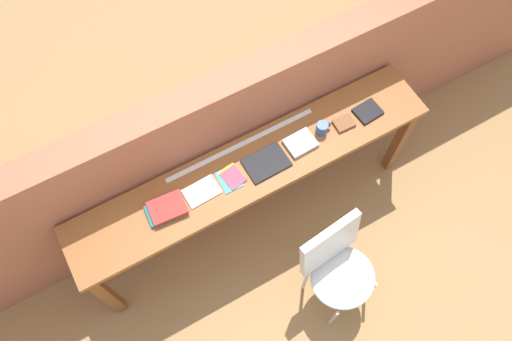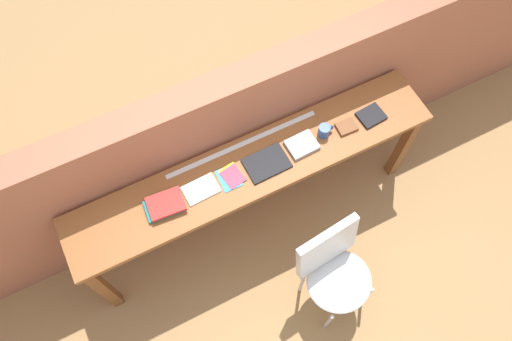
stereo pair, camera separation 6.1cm
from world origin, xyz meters
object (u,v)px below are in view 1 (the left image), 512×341
Objects in this scene: book_open_centre at (266,163)px; book_repair_rightmost at (368,111)px; book_stack_leftmost at (166,209)px; pamphlet_pile_colourful at (231,178)px; mug at (322,128)px; leather_journal_brown at (344,123)px; magazine_cycling at (202,192)px; chair_white_moulded at (338,266)px.

book_open_centre is 1.63× the size of book_repair_rightmost.
book_stack_leftmost is 0.91× the size of book_open_centre.
mug is at bearing 0.59° from pamphlet_pile_colourful.
leather_journal_brown is at bearing -8.98° from mug.
book_repair_rightmost reaches higher than pamphlet_pile_colourful.
book_stack_leftmost reaches higher than pamphlet_pile_colourful.
magazine_cycling is at bearing -178.48° from leather_journal_brown.
book_stack_leftmost reaches higher than magazine_cycling.
pamphlet_pile_colourful is at bearing -179.41° from mug.
pamphlet_pile_colourful is 1.36× the size of leather_journal_brown.
book_repair_rightmost is (1.24, -0.02, 0.00)m from magazine_cycling.
leather_journal_brown reaches higher than book_repair_rightmost.
leather_journal_brown is at bearing 57.58° from chair_white_moulded.
leather_journal_brown is at bearing -1.25° from pamphlet_pile_colourful.
pamphlet_pile_colourful is at bearing 174.53° from book_open_centre.
magazine_cycling is at bearing 127.49° from chair_white_moulded.
magazine_cycling is at bearing 1.46° from book_stack_leftmost.
pamphlet_pile_colourful is 0.68m from mug.
book_open_centre is (-0.13, 0.73, 0.36)m from chair_white_moulded.
chair_white_moulded is 0.91m from mug.
mug reaches higher than book_open_centre.
pamphlet_pile_colourful is 0.64× the size of book_open_centre.
magazine_cycling is at bearing 174.59° from book_repair_rightmost.
leather_journal_brown reaches higher than book_open_centre.
book_open_centre is at bearing -4.32° from pamphlet_pile_colourful.
pamphlet_pile_colourful is 0.24m from book_open_centre.
magazine_cycling is at bearing -179.86° from mug.
book_repair_rightmost is at bearing -1.12° from book_open_centre.
chair_white_moulded is 1.02m from magazine_cycling.
magazine_cycling is at bearing 178.65° from pamphlet_pile_colourful.
book_open_centre is (0.45, -0.02, 0.00)m from magazine_cycling.
book_stack_leftmost is at bearing 178.89° from magazine_cycling.
magazine_cycling reaches higher than chair_white_moulded.
book_stack_leftmost is 0.69m from book_open_centre.
leather_journal_brown is (0.46, 0.73, 0.37)m from chair_white_moulded.
book_repair_rightmost is (0.35, -0.02, -0.03)m from mug.
book_open_centre is at bearing -176.67° from mug.
leather_journal_brown is (0.60, 0.00, 0.00)m from book_open_centre.
chair_white_moulded is 5.06× the size of pamphlet_pile_colourful.
magazine_cycling is 0.21m from pamphlet_pile_colourful.
chair_white_moulded is at bearing -136.25° from book_repair_rightmost.
mug is 0.65× the size of book_repair_rightmost.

